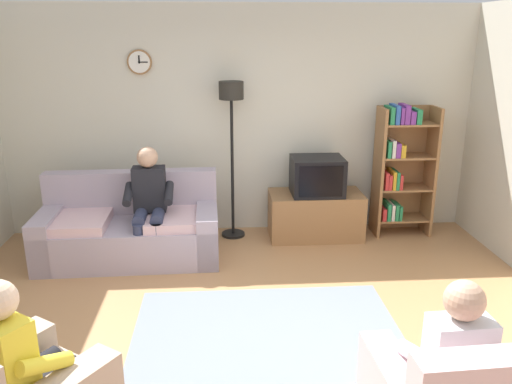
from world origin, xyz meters
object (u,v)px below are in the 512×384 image
Objects in this scene: tv_stand at (315,215)px; person_in_right_armchair at (448,357)px; floor_lamp at (232,117)px; person_in_left_armchair at (22,358)px; person_on_couch at (149,199)px; couch at (130,230)px; tv at (317,176)px; bookshelf at (400,166)px.

tv_stand is 3.34m from person_in_right_armchair.
floor_lamp is 3.60m from person_in_left_armchair.
person_in_right_armchair is (2.42, -0.16, 0.00)m from person_in_left_armchair.
floor_lamp is 1.35m from person_on_couch.
couch is 1.71× the size of person_in_left_armchair.
couch is at bearing 128.46° from person_in_right_armchair.
tv is (0.00, -0.02, 0.49)m from tv_stand.
couch is 3.66m from person_in_right_armchair.
floor_lamp is 1.49× the size of person_on_couch.
floor_lamp is at bearing 179.13° from bookshelf.
person_in_left_armchair reaches higher than tv.
person_in_right_armchair is at bearing -3.77° from person_in_left_armchair.
floor_lamp is at bearing 36.85° from person_on_couch.
person_in_left_armchair is 2.42m from person_in_right_armchair.
person_on_couch is (0.24, -0.11, 0.39)m from couch.
tv_stand is 1.83× the size of tv.
tv_stand is 0.98× the size of person_in_left_armchair.
tv is 0.32× the size of floor_lamp.
person_on_couch is 3.42m from person_in_right_armchair.
person_in_right_armchair is at bearing -51.54° from couch.
tv is at bearing 54.11° from person_in_left_armchair.
bookshelf is 0.86× the size of floor_lamp.
tv is 0.54× the size of person_in_left_armchair.
person_in_left_armchair is 1.00× the size of person_in_right_armchair.
person_on_couch is (-1.88, -0.55, -0.07)m from tv.
tv_stand is 1.54m from floor_lamp.
person_in_left_armchair is (-0.15, -2.70, 0.29)m from couch.
floor_lamp is (1.13, 0.56, 1.14)m from couch.
tv_stand is 0.59× the size of floor_lamp.
tv_stand is 0.49m from tv.
tv_stand is 1.17m from bookshelf.
bookshelf is at bearing 44.49° from person_in_left_armchair.
tv_stand is 0.98× the size of person_in_right_armchair.
couch is at bearing 86.91° from person_in_left_armchair.
person_in_right_armchair is at bearing -104.40° from bookshelf.
tv is 1.21m from floor_lamp.
floor_lamp reaches higher than person_on_couch.
couch is 2.17m from tv_stand.
person_in_left_armchair is (-2.27, -3.14, -0.16)m from tv.
person_in_left_armchair is at bearing -125.89° from tv.
tv is 3.30m from person_in_right_armchair.
couch is 1.74× the size of tv_stand.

